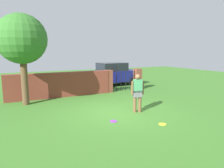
# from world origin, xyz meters

# --- Properties ---
(ground_plane) EXTENTS (40.00, 40.00, 0.00)m
(ground_plane) POSITION_xyz_m (0.00, 0.00, 0.00)
(ground_plane) COLOR #3D7528
(brick_wall) EXTENTS (5.79, 0.50, 1.38)m
(brick_wall) POSITION_xyz_m (-1.50, 4.10, 0.69)
(brick_wall) COLOR brown
(brick_wall) RESTS_ON ground
(tree) EXTENTS (2.32, 2.32, 4.29)m
(tree) POSITION_xyz_m (-3.40, 3.11, 3.09)
(tree) COLOR brown
(tree) RESTS_ON ground
(person) EXTENTS (0.52, 0.32, 1.62)m
(person) POSITION_xyz_m (0.77, -0.32, 0.90)
(person) COLOR brown
(person) RESTS_ON ground
(fence_gate) EXTENTS (2.63, 0.44, 1.40)m
(fence_gate) POSITION_xyz_m (2.59, 4.10, 0.70)
(fence_gate) COLOR brown
(fence_gate) RESTS_ON ground
(car) EXTENTS (4.32, 2.18, 1.72)m
(car) POSITION_xyz_m (2.85, 6.33, 0.86)
(car) COLOR navy
(car) RESTS_ON ground
(frisbee_yellow) EXTENTS (0.27, 0.27, 0.02)m
(frisbee_yellow) POSITION_xyz_m (0.75, -1.97, 0.01)
(frisbee_yellow) COLOR yellow
(frisbee_yellow) RESTS_ON ground
(frisbee_purple) EXTENTS (0.27, 0.27, 0.02)m
(frisbee_purple) POSITION_xyz_m (-0.67, -0.93, 0.01)
(frisbee_purple) COLOR purple
(frisbee_purple) RESTS_ON ground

